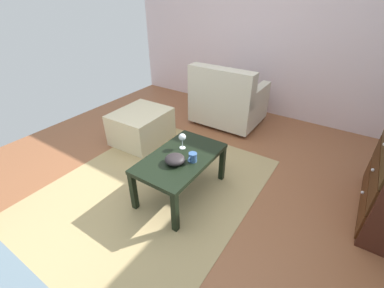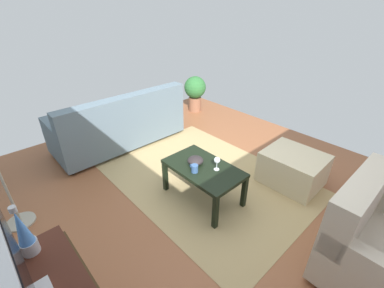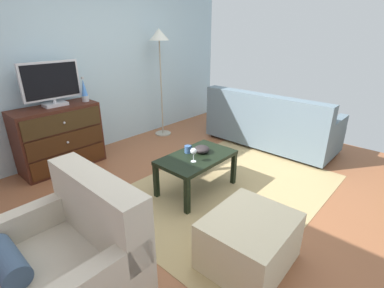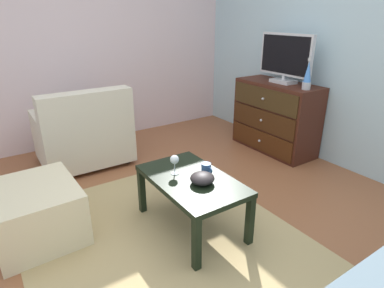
{
  "view_description": "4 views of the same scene",
  "coord_description": "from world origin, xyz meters",
  "px_view_note": "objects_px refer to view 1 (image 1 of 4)",
  "views": [
    {
      "loc": [
        1.55,
        1.26,
        1.79
      ],
      "look_at": [
        -0.04,
        0.2,
        0.61
      ],
      "focal_mm": 24.09,
      "sensor_mm": 36.0,
      "label": 1
    },
    {
      "loc": [
        -1.68,
        1.77,
        2.06
      ],
      "look_at": [
        0.12,
        0.12,
        0.68
      ],
      "focal_mm": 23.98,
      "sensor_mm": 36.0,
      "label": 2
    },
    {
      "loc": [
        -2.19,
        -1.81,
        1.76
      ],
      "look_at": [
        -0.18,
        0.01,
        0.64
      ],
      "focal_mm": 26.2,
      "sensor_mm": 36.0,
      "label": 3
    },
    {
      "loc": [
        1.78,
        -1.12,
        1.59
      ],
      "look_at": [
        -0.04,
        0.09,
        0.71
      ],
      "focal_mm": 30.13,
      "sensor_mm": 36.0,
      "label": 4
    }
  ],
  "objects_px": {
    "coffee_table": "(181,162)",
    "mug": "(193,157)",
    "bowl_decorative": "(175,159)",
    "wine_glass": "(182,138)",
    "armchair": "(228,101)",
    "ottoman": "(141,126)"
  },
  "relations": [
    {
      "from": "bowl_decorative",
      "to": "armchair",
      "type": "xyz_separation_m",
      "value": [
        -1.76,
        -0.36,
        -0.13
      ]
    },
    {
      "from": "armchair",
      "to": "ottoman",
      "type": "bearing_deg",
      "value": -32.6
    },
    {
      "from": "coffee_table",
      "to": "ottoman",
      "type": "distance_m",
      "value": 1.19
    },
    {
      "from": "wine_glass",
      "to": "bowl_decorative",
      "type": "relative_size",
      "value": 0.87
    },
    {
      "from": "mug",
      "to": "bowl_decorative",
      "type": "relative_size",
      "value": 0.63
    },
    {
      "from": "mug",
      "to": "bowl_decorative",
      "type": "height_order",
      "value": "mug"
    },
    {
      "from": "coffee_table",
      "to": "armchair",
      "type": "xyz_separation_m",
      "value": [
        -1.65,
        -0.34,
        -0.03
      ]
    },
    {
      "from": "coffee_table",
      "to": "wine_glass",
      "type": "height_order",
      "value": "wine_glass"
    },
    {
      "from": "coffee_table",
      "to": "wine_glass",
      "type": "distance_m",
      "value": 0.23
    },
    {
      "from": "ottoman",
      "to": "wine_glass",
      "type": "bearing_deg",
      "value": 66.52
    },
    {
      "from": "bowl_decorative",
      "to": "ottoman",
      "type": "xyz_separation_m",
      "value": [
        -0.66,
        -1.06,
        -0.27
      ]
    },
    {
      "from": "wine_glass",
      "to": "armchair",
      "type": "relative_size",
      "value": 0.17
    },
    {
      "from": "mug",
      "to": "ottoman",
      "type": "height_order",
      "value": "mug"
    },
    {
      "from": "mug",
      "to": "bowl_decorative",
      "type": "distance_m",
      "value": 0.16
    },
    {
      "from": "coffee_table",
      "to": "wine_glass",
      "type": "xyz_separation_m",
      "value": [
        -0.13,
        -0.07,
        0.17
      ]
    },
    {
      "from": "coffee_table",
      "to": "wine_glass",
      "type": "relative_size",
      "value": 5.62
    },
    {
      "from": "armchair",
      "to": "coffee_table",
      "type": "bearing_deg",
      "value": 11.65
    },
    {
      "from": "wine_glass",
      "to": "armchair",
      "type": "xyz_separation_m",
      "value": [
        -1.51,
        -0.27,
        -0.2
      ]
    },
    {
      "from": "coffee_table",
      "to": "mug",
      "type": "xyz_separation_m",
      "value": [
        0.0,
        0.14,
        0.1
      ]
    },
    {
      "from": "armchair",
      "to": "bowl_decorative",
      "type": "bearing_deg",
      "value": 11.57
    },
    {
      "from": "wine_glass",
      "to": "coffee_table",
      "type": "bearing_deg",
      "value": 28.01
    },
    {
      "from": "wine_glass",
      "to": "mug",
      "type": "distance_m",
      "value": 0.26
    }
  ]
}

